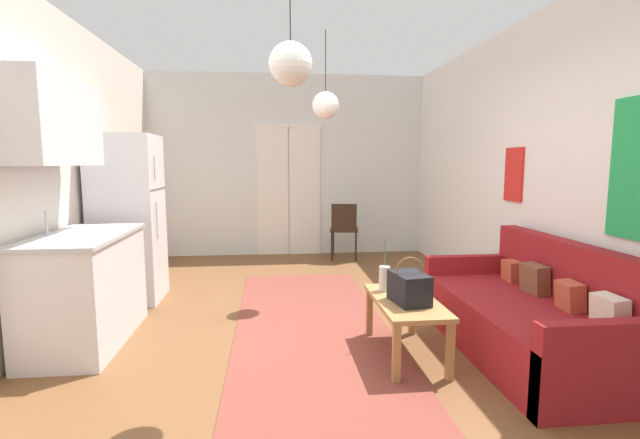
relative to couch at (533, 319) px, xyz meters
name	(u,v)px	position (x,y,z in m)	size (l,w,h in m)	color
ground_plane	(308,357)	(-1.73, 0.23, -0.32)	(4.93, 8.26, 0.10)	brown
wall_back	(288,167)	(-1.73, 4.11, 1.14)	(4.53, 0.13, 2.85)	silver
wall_right	(582,169)	(0.48, 0.23, 1.15)	(0.12, 7.86, 2.85)	white
area_rug	(311,325)	(-1.66, 0.77, -0.27)	(1.35, 3.66, 0.01)	brown
couch	(533,319)	(0.00, 0.00, 0.00)	(0.90, 1.92, 0.87)	maroon
coffee_table	(406,308)	(-1.00, 0.06, 0.11)	(0.45, 0.93, 0.45)	#A87542
bamboo_vase	(384,278)	(-1.10, 0.32, 0.27)	(0.09, 0.09, 0.42)	beige
handbag	(409,287)	(-1.00, -0.02, 0.29)	(0.27, 0.35, 0.35)	black
refrigerator	(128,219)	(-3.53, 1.77, 0.61)	(0.67, 0.65, 1.77)	white
kitchen_counter	(78,247)	(-3.57, 0.61, 0.53)	(0.65, 1.27, 2.14)	silver
accent_chair	(344,227)	(-0.92, 3.53, 0.22)	(0.49, 0.47, 0.87)	black
pendant_lamp_near	(291,64)	(-1.88, -0.27, 1.82)	(0.27, 0.27, 0.90)	black
pendant_lamp_far	(325,105)	(-1.42, 1.69, 1.81)	(0.29, 0.29, 0.92)	black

